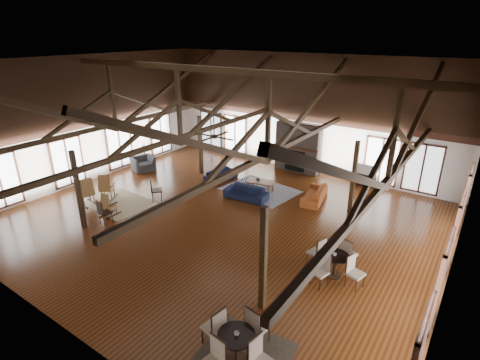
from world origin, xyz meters
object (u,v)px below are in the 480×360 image
Objects in this scene: tv_console at (364,179)px; coffee_table at (260,182)px; sofa_navy_left at (221,175)px; armchair at (143,164)px; sofa_orange at (314,194)px; cafe_table_far at (335,261)px; cafe_table_near at (236,342)px; sofa_navy_front at (246,193)px.

coffee_table is at bearing -136.79° from tv_console.
sofa_navy_left is 1.53× the size of armchair.
sofa_orange is 5.49m from cafe_table_far.
cafe_table_far is 1.73× the size of tv_console.
cafe_table_near is (4.62, -8.57, 0.08)m from coffee_table.
coffee_table is 5.14m from tv_console.
sofa_orange is at bearing 103.17° from cafe_table_near.
armchair is 1.01× the size of tv_console.
sofa_navy_front reaches higher than tv_console.
armchair is 12.31m from cafe_table_far.
cafe_table_near is (2.12, -9.06, 0.23)m from sofa_orange.
sofa_navy_left reaches higher than coffee_table.
tv_console is at bearing 146.94° from sofa_orange.
sofa_navy_front is 1.72× the size of tv_console.
cafe_table_near is (4.69, -7.47, 0.24)m from sofa_navy_front.
sofa_navy_front reaches higher than sofa_navy_left.
armchair is at bearing 177.15° from sofa_navy_front.
sofa_navy_left is 0.90× the size of cafe_table_far.
cafe_table_near is (11.27, -7.39, 0.15)m from armchair.
sofa_navy_left is at bearing 149.32° from sofa_navy_front.
sofa_navy_front is 3.02m from sofa_orange.
cafe_table_far is at bearing -78.95° from tv_console.
sofa_navy_front reaches higher than coffee_table.
armchair is at bearing 116.43° from sofa_navy_left.
cafe_table_near reaches higher than sofa_navy_left.
sofa_navy_left is 1.55× the size of tv_console.
sofa_orange is at bearing -2.31° from coffee_table.
cafe_table_far reaches higher than sofa_navy_front.
tv_console is (1.24, 3.03, -0.01)m from sofa_orange.
sofa_orange is 1.42× the size of coffee_table.
coffee_table is at bearing -89.63° from sofa_orange.
cafe_table_near reaches higher than sofa_navy_front.
sofa_navy_left is (-2.30, 1.18, -0.03)m from sofa_navy_front.
sofa_navy_front is 1.70× the size of armchair.
tv_console is (10.40, 4.69, -0.09)m from armchair.
armchair reaches higher than coffee_table.
armchair is 11.41m from tv_console.
sofa_navy_left is at bearing 164.58° from coffee_table.
cafe_table_near reaches higher than tv_console.
sofa_orange is at bearing 28.22° from sofa_navy_front.
coffee_table is at bearing 83.07° from sofa_navy_front.
tv_console is at bearing 29.80° from coffee_table.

